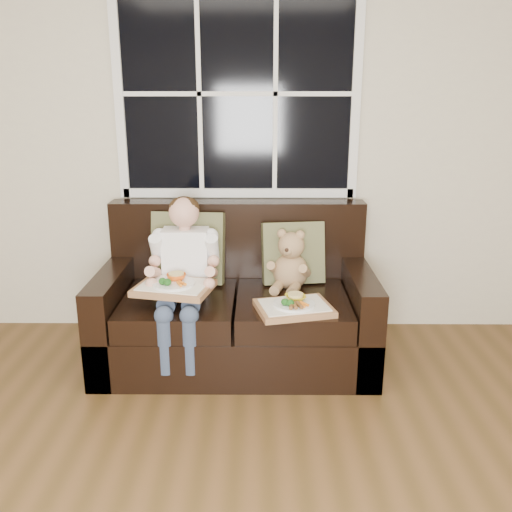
{
  "coord_description": "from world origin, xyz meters",
  "views": [
    {
      "loc": [
        0.19,
        -1.23,
        1.65
      ],
      "look_at": [
        0.17,
        1.85,
        0.73
      ],
      "focal_mm": 38.0,
      "sensor_mm": 36.0,
      "label": 1
    }
  ],
  "objects_px": {
    "child": "(184,264)",
    "tray_right": "(294,306)",
    "loveseat": "(237,310)",
    "tray_left": "(174,286)",
    "teddy_bear": "(291,264)"
  },
  "relations": [
    {
      "from": "child",
      "to": "tray_right",
      "type": "xyz_separation_m",
      "value": [
        0.66,
        -0.23,
        -0.18
      ]
    },
    {
      "from": "loveseat",
      "to": "tray_right",
      "type": "height_order",
      "value": "loveseat"
    },
    {
      "from": "loveseat",
      "to": "tray_left",
      "type": "xyz_separation_m",
      "value": [
        -0.35,
        -0.28,
        0.27
      ]
    },
    {
      "from": "tray_right",
      "to": "child",
      "type": "bearing_deg",
      "value": 146.89
    },
    {
      "from": "teddy_bear",
      "to": "tray_left",
      "type": "distance_m",
      "value": 0.77
    },
    {
      "from": "child",
      "to": "teddy_bear",
      "type": "bearing_deg",
      "value": 14.28
    },
    {
      "from": "teddy_bear",
      "to": "tray_right",
      "type": "height_order",
      "value": "teddy_bear"
    },
    {
      "from": "child",
      "to": "tray_left",
      "type": "bearing_deg",
      "value": -103.79
    },
    {
      "from": "child",
      "to": "tray_right",
      "type": "height_order",
      "value": "child"
    },
    {
      "from": "teddy_bear",
      "to": "tray_left",
      "type": "relative_size",
      "value": 0.81
    },
    {
      "from": "child",
      "to": "tray_right",
      "type": "bearing_deg",
      "value": -19.42
    },
    {
      "from": "loveseat",
      "to": "tray_left",
      "type": "relative_size",
      "value": 3.45
    },
    {
      "from": "loveseat",
      "to": "child",
      "type": "xyz_separation_m",
      "value": [
        -0.31,
        -0.12,
        0.35
      ]
    },
    {
      "from": "child",
      "to": "teddy_bear",
      "type": "xyz_separation_m",
      "value": [
        0.66,
        0.17,
        -0.05
      ]
    },
    {
      "from": "loveseat",
      "to": "teddy_bear",
      "type": "distance_m",
      "value": 0.46
    }
  ]
}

